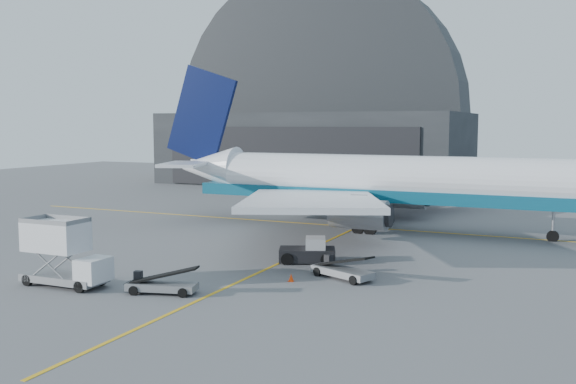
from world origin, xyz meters
The scene contains 9 objects.
ground centered at (0.00, 0.00, 0.00)m, with size 200.00×200.00×0.00m, color #565659.
taxi_lines centered at (0.00, 12.67, 0.01)m, with size 80.00×42.12×0.02m.
hangar centered at (-22.00, 64.95, 9.54)m, with size 50.00×28.30×28.00m.
airliner centered at (1.72, 19.53, 4.64)m, with size 47.27×45.83×16.59m.
catering_truck centered at (-9.56, -9.74, 2.03)m, with size 5.84×2.31×4.01m.
pushback_tug centered at (1.79, 3.06, 0.71)m, with size 4.61×3.63×1.88m.
belt_loader_a centered at (-2.86, -8.76, 0.52)m, with size 4.54×2.45×1.70m.
belt_loader_b centered at (5.73, -0.75, 0.55)m, with size 4.72×3.13×1.80m.
traffic_cone centered at (3.02, -2.86, 0.24)m, with size 0.35×0.35×0.51m.
Camera 1 is at (19.56, -39.80, 10.06)m, focal length 40.00 mm.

